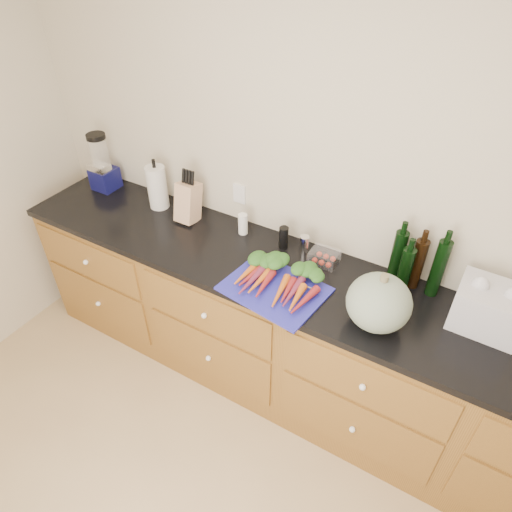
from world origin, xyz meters
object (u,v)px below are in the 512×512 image
Objects in this scene: cutting_board at (275,289)px; squash at (379,303)px; tomato_box at (324,257)px; carrots at (279,279)px; blender_appliance at (102,165)px; knife_block at (188,202)px; paper_towel at (157,187)px.

squash reaches higher than cutting_board.
carrots is at bearing -113.69° from tomato_box.
blender_appliance reaches higher than carrots.
blender_appliance is (-1.47, 0.27, 0.13)m from carrots.
knife_block is (-1.27, 0.26, -0.01)m from squash.
blender_appliance is (-1.47, 0.32, 0.16)m from cutting_board.
knife_block is at bearing -178.05° from tomato_box.
tomato_box is (1.13, 0.01, -0.10)m from paper_towel.
tomato_box is (0.12, 0.33, 0.03)m from cutting_board.
paper_towel is at bearing 175.46° from knife_block.
cutting_board is 0.53m from squash.
knife_block is at bearing 168.30° from squash.
knife_block is (0.71, -0.02, -0.05)m from blender_appliance.
knife_block is at bearing 158.43° from cutting_board.
paper_towel reaches higher than tomato_box.
cutting_board is at bearing -90.00° from carrots.
blender_appliance is at bearing 169.61° from carrots.
cutting_board is at bearing -17.57° from paper_towel.
knife_block is (-0.76, 0.25, 0.08)m from carrots.
cutting_board is at bearing -21.57° from knife_block.
cutting_board is at bearing -110.56° from tomato_box.
paper_towel is 1.16× the size of knife_block.
carrots is 2.83× the size of tomato_box.
carrots reaches higher than cutting_board.
paper_towel reaches higher than cutting_board.
knife_block is (-0.76, 0.30, 0.11)m from cutting_board.
squash is 0.49m from tomato_box.
squash is at bearing -10.53° from paper_towel.
tomato_box is at bearing 0.51° from paper_towel.
blender_appliance is 1.61× the size of knife_block.
paper_towel is 0.25m from knife_block.
tomato_box is (1.60, 0.01, -0.13)m from blender_appliance.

